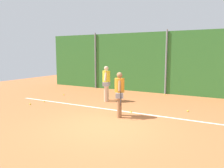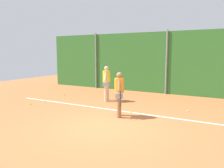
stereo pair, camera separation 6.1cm
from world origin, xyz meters
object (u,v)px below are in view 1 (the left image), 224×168
at_px(tennis_ball_4, 44,101).
at_px(player_midcourt, 106,82).
at_px(tennis_ball_1, 165,94).
at_px(tennis_ball_2, 64,95).
at_px(tennis_ball_5, 188,111).
at_px(player_foreground_near, 120,92).
at_px(tennis_ball_3, 30,104).
at_px(tennis_ball_6, 131,112).

bearing_deg(tennis_ball_4, player_midcourt, 34.38).
xyz_separation_m(tennis_ball_1, tennis_ball_2, (-4.95, -2.80, 0.00)).
bearing_deg(tennis_ball_4, tennis_ball_5, 12.70).
relative_size(player_foreground_near, tennis_ball_3, 25.22).
relative_size(player_foreground_near, tennis_ball_6, 25.22).
relative_size(tennis_ball_1, tennis_ball_2, 1.00).
distance_m(tennis_ball_4, tennis_ball_5, 6.62).
relative_size(tennis_ball_2, tennis_ball_6, 1.00).
distance_m(tennis_ball_2, tennis_ball_6, 5.13).
xyz_separation_m(tennis_ball_2, tennis_ball_4, (0.37, -1.85, 0.00)).
height_order(tennis_ball_2, tennis_ball_6, same).
xyz_separation_m(player_midcourt, tennis_ball_3, (-2.62, -2.46, -0.93)).
distance_m(tennis_ball_2, tennis_ball_5, 6.84).
bearing_deg(tennis_ball_2, player_midcourt, -2.87).
bearing_deg(tennis_ball_1, tennis_ball_4, -134.56).
height_order(tennis_ball_2, tennis_ball_5, same).
bearing_deg(player_foreground_near, tennis_ball_3, -113.34).
height_order(player_midcourt, tennis_ball_3, player_midcourt).
relative_size(player_midcourt, tennis_ball_2, 26.13).
xyz_separation_m(player_foreground_near, player_midcourt, (-1.86, 2.21, 0.03)).
xyz_separation_m(player_foreground_near, tennis_ball_2, (-4.72, 2.35, -0.90)).
height_order(tennis_ball_1, tennis_ball_2, same).
bearing_deg(tennis_ball_5, player_foreground_near, -137.14).
height_order(player_foreground_near, player_midcourt, player_midcourt).
height_order(player_midcourt, tennis_ball_6, player_midcourt).
relative_size(tennis_ball_4, tennis_ball_5, 1.00).
bearing_deg(tennis_ball_3, tennis_ball_4, 80.33).
height_order(player_foreground_near, tennis_ball_5, player_foreground_near).
height_order(tennis_ball_2, tennis_ball_4, same).
relative_size(tennis_ball_1, tennis_ball_5, 1.00).
bearing_deg(player_midcourt, tennis_ball_6, -145.40).
xyz_separation_m(player_midcourt, tennis_ball_1, (2.09, 2.94, -0.93)).
xyz_separation_m(tennis_ball_4, tennis_ball_6, (4.50, 0.24, 0.00)).
bearing_deg(tennis_ball_1, tennis_ball_2, -150.49).
bearing_deg(tennis_ball_3, tennis_ball_5, 18.54).
distance_m(tennis_ball_3, tennis_ball_4, 0.76).
relative_size(player_midcourt, tennis_ball_4, 26.13).
bearing_deg(player_midcourt, tennis_ball_3, 114.02).
distance_m(player_foreground_near, tennis_ball_2, 5.35).
bearing_deg(tennis_ball_1, tennis_ball_5, -59.51).
bearing_deg(player_foreground_near, tennis_ball_6, 142.27).
bearing_deg(player_foreground_near, tennis_ball_2, -143.03).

